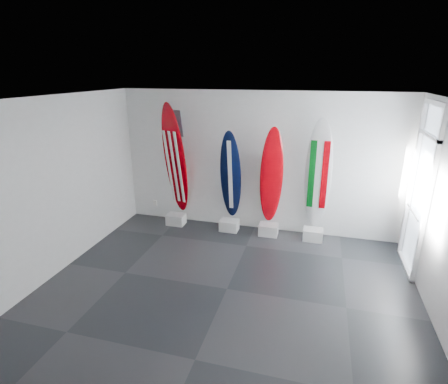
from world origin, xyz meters
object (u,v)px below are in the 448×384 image
(surfboard_navy, at_px, (231,176))
(surfboard_swiss, at_px, (271,176))
(surfboard_usa, at_px, (175,160))
(surfboard_italy, at_px, (318,175))

(surfboard_navy, distance_m, surfboard_swiss, 0.88)
(surfboard_usa, bearing_deg, surfboard_swiss, 15.67)
(surfboard_italy, bearing_deg, surfboard_navy, -175.96)
(surfboard_navy, bearing_deg, surfboard_swiss, 0.16)
(surfboard_swiss, distance_m, surfboard_italy, 0.94)
(surfboard_navy, distance_m, surfboard_italy, 1.81)
(surfboard_usa, relative_size, surfboard_italy, 1.10)
(surfboard_swiss, bearing_deg, surfboard_italy, -14.83)
(surfboard_usa, bearing_deg, surfboard_italy, 15.67)
(surfboard_italy, bearing_deg, surfboard_usa, -175.96)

